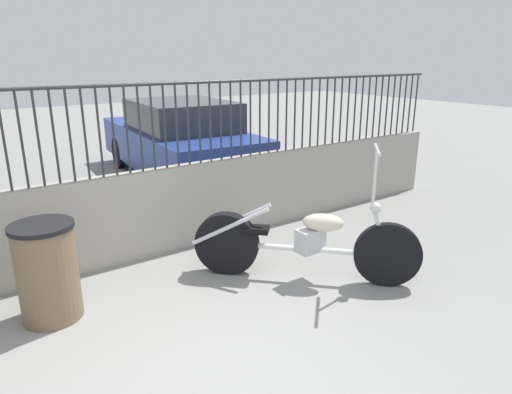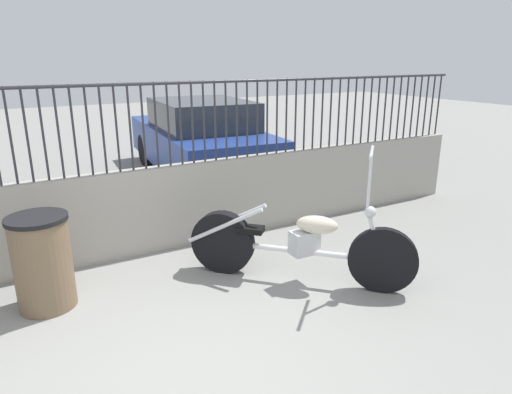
{
  "view_description": "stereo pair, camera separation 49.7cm",
  "coord_description": "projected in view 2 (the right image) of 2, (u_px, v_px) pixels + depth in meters",
  "views": [
    {
      "loc": [
        -1.31,
        -2.45,
        2.22
      ],
      "look_at": [
        1.52,
        1.53,
        0.7
      ],
      "focal_mm": 32.0,
      "sensor_mm": 36.0,
      "label": 1
    },
    {
      "loc": [
        -0.89,
        -2.72,
        2.22
      ],
      "look_at": [
        1.52,
        1.53,
        0.7
      ],
      "focal_mm": 32.0,
      "sensor_mm": 36.0,
      "label": 2
    }
  ],
  "objects": [
    {
      "name": "ground_plane",
      "position": [
        179.0,
        373.0,
        3.34
      ],
      "size": [
        40.0,
        40.0,
        0.0
      ],
      "primitive_type": "plane",
      "color": "gray"
    },
    {
      "name": "low_wall",
      "position": [
        105.0,
        218.0,
        5.06
      ],
      "size": [
        10.69,
        0.18,
        1.0
      ],
      "color": "#9E998E",
      "rests_on": "ground_plane"
    },
    {
      "name": "fence_railing",
      "position": [
        94.0,
        119.0,
        4.73
      ],
      "size": [
        10.69,
        0.04,
        0.95
      ],
      "color": "#2D2D33",
      "rests_on": "low_wall"
    },
    {
      "name": "motorcycle_white",
      "position": [
        286.0,
        244.0,
        4.62
      ],
      "size": [
        1.72,
        1.75,
        1.41
      ],
      "rotation": [
        0.0,
        0.0,
        -0.79
      ],
      "color": "black",
      "rests_on": "ground_plane"
    },
    {
      "name": "trash_bin",
      "position": [
        43.0,
        262.0,
        4.1
      ],
      "size": [
        0.53,
        0.53,
        0.88
      ],
      "color": "brown",
      "rests_on": "ground_plane"
    },
    {
      "name": "car_blue",
      "position": [
        200.0,
        138.0,
        8.62
      ],
      "size": [
        2.07,
        4.42,
        1.44
      ],
      "rotation": [
        0.0,
        0.0,
        1.49
      ],
      "color": "black",
      "rests_on": "ground_plane"
    }
  ]
}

